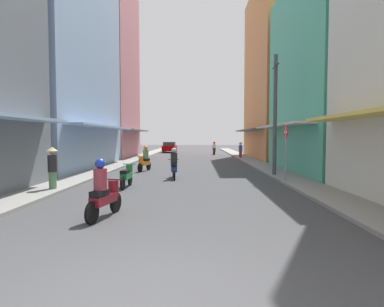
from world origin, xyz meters
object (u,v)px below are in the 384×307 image
(motorbike_maroon, at_px, (104,191))
(pedestrian_foreground, at_px, (240,149))
(motorbike_orange, at_px, (145,160))
(pedestrian_far, at_px, (52,167))
(street_sign_no_entry, at_px, (286,146))
(motorbike_blue, at_px, (174,165))
(utility_pole, at_px, (275,115))
(motorbike_green, at_px, (127,176))
(parked_car, at_px, (170,147))
(motorbike_red, at_px, (214,149))

(motorbike_maroon, relative_size, pedestrian_foreground, 1.09)
(motorbike_orange, xyz_separation_m, pedestrian_far, (-2.34, -7.33, 0.28))
(street_sign_no_entry, bearing_deg, motorbike_orange, 145.08)
(motorbike_blue, xyz_separation_m, utility_pole, (5.30, 0.81, 2.59))
(motorbike_maroon, relative_size, pedestrian_far, 1.03)
(motorbike_maroon, bearing_deg, motorbike_orange, 94.32)
(motorbike_green, distance_m, pedestrian_foreground, 18.91)
(motorbike_green, relative_size, pedestrian_far, 1.04)
(motorbike_orange, bearing_deg, parked_car, 91.31)
(motorbike_red, height_order, parked_car, motorbike_red)
(motorbike_blue, relative_size, pedestrian_far, 1.04)
(parked_car, distance_m, utility_pole, 27.35)
(street_sign_no_entry, bearing_deg, utility_pole, 87.67)
(motorbike_maroon, distance_m, pedestrian_foreground, 23.43)
(street_sign_no_entry, bearing_deg, motorbike_maroon, -136.12)
(motorbike_maroon, relative_size, utility_pole, 0.28)
(motorbike_maroon, xyz_separation_m, utility_pole, (6.53, 8.63, 2.59))
(motorbike_maroon, xyz_separation_m, motorbike_orange, (-0.85, 11.26, 0.00))
(pedestrian_far, bearing_deg, motorbike_red, 73.48)
(motorbike_green, bearing_deg, motorbike_orange, 92.87)
(pedestrian_foreground, distance_m, street_sign_no_entry, 16.33)
(pedestrian_foreground, relative_size, street_sign_no_entry, 0.62)
(parked_car, bearing_deg, pedestrian_foreground, -56.79)
(street_sign_no_entry, bearing_deg, pedestrian_far, -166.80)
(motorbike_green, height_order, motorbike_maroon, motorbike_maroon)
(utility_pole, bearing_deg, motorbike_green, -152.65)
(pedestrian_foreground, bearing_deg, motorbike_maroon, -106.36)
(motorbike_maroon, bearing_deg, motorbike_blue, 81.06)
(motorbike_green, distance_m, motorbike_orange, 6.29)
(motorbike_green, relative_size, parked_car, 0.44)
(motorbike_blue, relative_size, utility_pole, 0.28)
(motorbike_blue, relative_size, motorbike_green, 1.00)
(motorbike_blue, bearing_deg, street_sign_no_entry, -17.54)
(motorbike_orange, bearing_deg, motorbike_red, 73.95)
(motorbike_red, bearing_deg, utility_pole, -84.15)
(motorbike_blue, height_order, motorbike_maroon, same)
(pedestrian_foreground, bearing_deg, parked_car, 123.21)
(motorbike_blue, bearing_deg, pedestrian_foreground, 69.89)
(motorbike_blue, relative_size, parked_car, 0.44)
(motorbike_maroon, bearing_deg, pedestrian_far, 129.08)
(pedestrian_far, bearing_deg, pedestrian_foreground, 62.20)
(motorbike_maroon, height_order, parked_car, motorbike_maroon)
(motorbike_maroon, xyz_separation_m, pedestrian_far, (-3.19, 3.92, 0.28))
(motorbike_orange, xyz_separation_m, pedestrian_foreground, (7.45, 11.23, 0.22))
(motorbike_red, bearing_deg, motorbike_green, -101.37)
(motorbike_orange, relative_size, utility_pole, 0.28)
(utility_pole, bearing_deg, pedestrian_foreground, 89.69)
(motorbike_blue, bearing_deg, motorbike_green, -121.89)
(pedestrian_far, relative_size, utility_pole, 0.27)
(parked_car, xyz_separation_m, pedestrian_foreground, (7.99, -12.20, 0.19))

